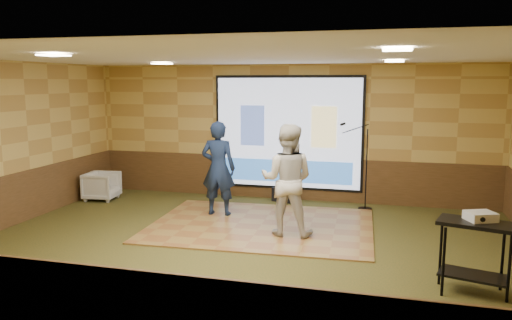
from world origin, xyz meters
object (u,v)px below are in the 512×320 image
(player_left, at_px, (218,168))
(banquet_chair, at_px, (102,186))
(av_table, at_px, (475,244))
(projector, at_px, (480,216))
(player_right, at_px, (287,180))
(duffel_bag, at_px, (285,194))
(projector_screen, at_px, (288,134))
(mic_stand, at_px, (363,186))
(dance_floor, at_px, (262,225))

(player_left, relative_size, banquet_chair, 2.68)
(player_left, xyz_separation_m, av_table, (4.26, -2.64, -0.31))
(banquet_chair, bearing_deg, projector, -120.08)
(player_right, xyz_separation_m, duffel_bag, (-0.53, 2.45, -0.82))
(projector_screen, distance_m, projector, 5.42)
(av_table, distance_m, duffel_bag, 5.30)
(projector_screen, height_order, mic_stand, projector_screen)
(projector_screen, relative_size, mic_stand, 1.84)
(player_left, xyz_separation_m, duffel_bag, (1.02, 1.52, -0.80))
(projector, relative_size, mic_stand, 0.18)
(projector_screen, distance_m, banquet_chair, 4.31)
(projector, bearing_deg, av_table, -152.68)
(banquet_chair, bearing_deg, dance_floor, -111.80)
(player_left, bearing_deg, dance_floor, 151.51)
(mic_stand, bearing_deg, banquet_chair, -156.67)
(dance_floor, xyz_separation_m, player_left, (-0.99, 0.48, 0.94))
(projector_screen, xyz_separation_m, player_left, (-1.03, -1.71, -0.52))
(player_right, distance_m, av_table, 3.23)
(player_right, relative_size, av_table, 2.06)
(player_left, bearing_deg, mic_stand, -157.97)
(player_right, height_order, duffel_bag, player_right)
(banquet_chair, bearing_deg, av_table, -120.70)
(projector, distance_m, mic_stand, 4.18)
(dance_floor, xyz_separation_m, banquet_chair, (-3.96, 1.09, 0.30))
(projector, distance_m, banquet_chair, 7.98)
(dance_floor, height_order, projector, projector)
(projector_screen, distance_m, player_right, 2.74)
(player_right, relative_size, banquet_chair, 2.75)
(av_table, height_order, projector, projector)
(av_table, relative_size, projector, 2.79)
(projector, height_order, duffel_bag, projector)
(banquet_chair, height_order, duffel_bag, banquet_chair)
(player_left, relative_size, projector, 5.59)
(player_left, relative_size, player_right, 0.97)
(projector_screen, xyz_separation_m, dance_floor, (-0.04, -2.19, -1.46))
(dance_floor, bearing_deg, player_right, -38.97)
(mic_stand, bearing_deg, player_left, -138.36)
(player_right, bearing_deg, projector_screen, -78.96)
(projector, distance_m, duffel_bag, 5.32)
(player_right, height_order, projector, player_right)
(projector_screen, xyz_separation_m, banquet_chair, (-4.00, -1.10, -1.16))
(player_right, height_order, mic_stand, player_right)
(player_left, relative_size, mic_stand, 1.02)
(projector_screen, distance_m, dance_floor, 2.63)
(projector_screen, distance_m, av_table, 5.49)
(mic_stand, bearing_deg, duffel_bag, -172.16)
(player_left, bearing_deg, projector, 146.39)
(mic_stand, distance_m, duffel_bag, 1.75)
(av_table, relative_size, duffel_bag, 1.85)
(dance_floor, distance_m, player_right, 1.20)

